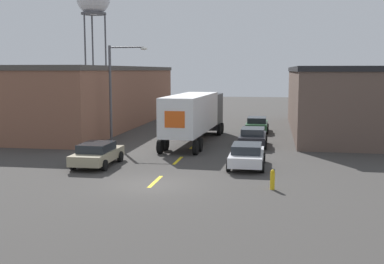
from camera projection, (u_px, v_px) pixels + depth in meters
ground_plane at (152, 185)px, 23.78m from camera, size 160.00×160.00×0.00m
road_centerline at (178, 160)px, 30.15m from camera, size 0.20×14.26×0.01m
warehouse_left at (89, 96)px, 49.20m from camera, size 10.82×30.03×6.00m
warehouse_right at (354, 100)px, 43.53m from camera, size 11.28×23.36×5.92m
semi_truck at (195, 113)px, 37.65m from camera, size 3.31×13.18×3.80m
parked_car_left_near at (97, 154)px, 28.41m from camera, size 2.10×4.53×1.38m
parked_car_right_near at (247, 155)px, 27.98m from camera, size 2.10×4.53×1.38m
parked_car_right_mid at (253, 136)px, 35.69m from camera, size 2.10×4.53×1.38m
parked_car_right_far at (257, 124)px, 43.89m from camera, size 2.10×4.53×1.38m
street_lamp at (115, 86)px, 36.97m from camera, size 3.10×0.32×7.50m
fire_hydrant at (272, 180)px, 22.79m from camera, size 0.22×0.22×0.96m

